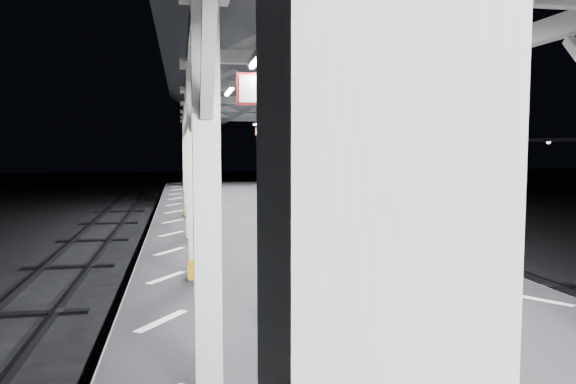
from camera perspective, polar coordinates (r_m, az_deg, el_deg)
name	(u,v)px	position (r m, az deg, el deg)	size (l,w,h in m)	color
platform	(362,349)	(7.39, 7.51, -15.50)	(6.00, 50.00, 1.00)	black
hazard_stripes_left	(162,321)	(6.89, -12.69, -12.66)	(1.00, 48.00, 0.01)	silver
hazard_stripes_right	(538,299)	(8.31, 24.06, -9.94)	(1.00, 48.00, 0.01)	silver
canopy	(366,19)	(7.08, 7.93, 16.99)	(5.40, 49.00, 4.65)	silver
bench_near	(355,305)	(5.71, 6.81, -11.31)	(1.22, 1.75, 0.89)	#102D28
bench_mid	(320,288)	(6.43, 3.31, -9.75)	(0.85, 1.61, 0.83)	#102D28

